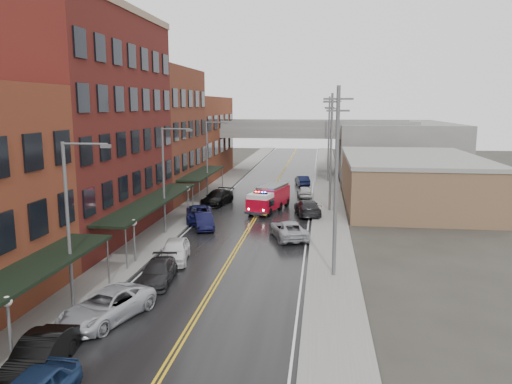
{
  "coord_description": "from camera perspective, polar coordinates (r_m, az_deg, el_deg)",
  "views": [
    {
      "loc": [
        6.28,
        -15.85,
        10.85
      ],
      "look_at": [
        0.4,
        28.58,
        3.0
      ],
      "focal_mm": 35.0,
      "sensor_mm": 36.0,
      "label": 1
    }
  ],
  "objects": [
    {
      "name": "awning_1",
      "position": [
        41.96,
        -11.77,
        -1.07
      ],
      "size": [
        2.6,
        18.0,
        3.09
      ],
      "color": "black",
      "rests_on": "ground"
    },
    {
      "name": "road",
      "position": [
        47.53,
        -0.26,
        -3.25
      ],
      "size": [
        11.0,
        160.0,
        0.02
      ],
      "primitive_type": "cube",
      "color": "black",
      "rests_on": "ground"
    },
    {
      "name": "awning_2",
      "position": [
        58.54,
        -6.14,
        2.16
      ],
      "size": [
        2.6,
        13.0,
        3.09
      ],
      "color": "black",
      "rests_on": "ground"
    },
    {
      "name": "street_lamp_0",
      "position": [
        27.67,
        -20.3,
        -2.5
      ],
      "size": [
        2.64,
        0.22,
        9.0
      ],
      "color": "#59595B",
      "rests_on": "ground"
    },
    {
      "name": "parked_car_right_0",
      "position": [
        41.14,
        3.72,
        -4.31
      ],
      "size": [
        3.95,
        5.81,
        1.48
      ],
      "primitive_type": "imported",
      "rotation": [
        0.0,
        0.0,
        3.45
      ],
      "color": "#9FA0A6",
      "rests_on": "ground"
    },
    {
      "name": "parked_car_left_7",
      "position": [
        54.93,
        -4.44,
        -0.64
      ],
      "size": [
        3.29,
        5.82,
        1.59
      ],
      "primitive_type": "imported",
      "rotation": [
        0.0,
        0.0,
        -0.2
      ],
      "color": "black",
      "rests_on": "ground"
    },
    {
      "name": "parked_car_left_5",
      "position": [
        44.43,
        -6.02,
        -3.31
      ],
      "size": [
        2.88,
        4.56,
        1.42
      ],
      "primitive_type": "imported",
      "rotation": [
        0.0,
        0.0,
        0.35
      ],
      "color": "black",
      "rests_on": "ground"
    },
    {
      "name": "awning_0",
      "position": [
        25.41,
        -26.14,
        -9.14
      ],
      "size": [
        2.6,
        16.0,
        3.09
      ],
      "color": "black",
      "rests_on": "ground"
    },
    {
      "name": "street_lamp_2",
      "position": [
        57.58,
        -5.39,
        4.25
      ],
      "size": [
        2.64,
        0.22,
        9.0
      ],
      "color": "#59595B",
      "rests_on": "ground"
    },
    {
      "name": "sidewalk_right",
      "position": [
        47.11,
        8.59,
        -3.4
      ],
      "size": [
        3.0,
        160.0,
        0.15
      ],
      "primitive_type": "cube",
      "color": "slate",
      "rests_on": "ground"
    },
    {
      "name": "parked_car_right_2",
      "position": [
        59.5,
        5.58,
        0.04
      ],
      "size": [
        2.08,
        4.13,
        1.35
      ],
      "primitive_type": "imported",
      "rotation": [
        0.0,
        0.0,
        3.27
      ],
      "color": "#B8B8B8",
      "rests_on": "ground"
    },
    {
      "name": "parked_car_right_1",
      "position": [
        49.86,
        5.91,
        -1.76
      ],
      "size": [
        3.1,
        5.72,
        1.58
      ],
      "primitive_type": "imported",
      "rotation": [
        0.0,
        0.0,
        3.31
      ],
      "color": "#232325",
      "rests_on": "ground"
    },
    {
      "name": "utility_pole_0",
      "position": [
        31.2,
        9.15,
        1.44
      ],
      "size": [
        1.8,
        0.24,
        12.0
      ],
      "color": "#59595B",
      "rests_on": "ground"
    },
    {
      "name": "brick_building_far",
      "position": [
        76.56,
        -7.34,
        6.22
      ],
      "size": [
        9.0,
        20.0,
        12.0
      ],
      "primitive_type": "cube",
      "color": "brown",
      "rests_on": "ground"
    },
    {
      "name": "brick_building_c",
      "position": [
        59.75,
        -11.68,
        6.52
      ],
      "size": [
        9.0,
        15.0,
        15.0
      ],
      "primitive_type": "cube",
      "color": "maroon",
      "rests_on": "ground"
    },
    {
      "name": "parked_car_left_1",
      "position": [
        23.26,
        -23.45,
        -16.68
      ],
      "size": [
        1.91,
        4.62,
        1.49
      ],
      "primitive_type": "imported",
      "rotation": [
        0.0,
        0.0,
        0.07
      ],
      "color": "black",
      "rests_on": "ground"
    },
    {
      "name": "fire_truck",
      "position": [
        51.37,
        1.47,
        -0.67
      ],
      "size": [
        4.17,
        7.42,
        2.58
      ],
      "rotation": [
        0.0,
        0.0,
        -0.25
      ],
      "color": "#B8081F",
      "rests_on": "ground"
    },
    {
      "name": "curb_right",
      "position": [
        47.1,
        6.58,
        -3.36
      ],
      "size": [
        0.3,
        160.0,
        0.15
      ],
      "primitive_type": "cube",
      "color": "gray",
      "rests_on": "ground"
    },
    {
      "name": "brick_building_b",
      "position": [
        43.55,
        -19.34,
        6.95
      ],
      "size": [
        9.0,
        20.0,
        18.0
      ],
      "primitive_type": "cube",
      "color": "#541916",
      "rests_on": "ground"
    },
    {
      "name": "right_far_block",
      "position": [
        86.92,
        15.33,
        5.06
      ],
      "size": [
        18.0,
        30.0,
        8.0
      ],
      "primitive_type": "cube",
      "color": "slate",
      "rests_on": "ground"
    },
    {
      "name": "sidewalk_left",
      "position": [
        49.02,
        -8.75,
        -2.88
      ],
      "size": [
        3.0,
        160.0,
        0.15
      ],
      "primitive_type": "cube",
      "color": "slate",
      "rests_on": "ground"
    },
    {
      "name": "tan_building",
      "position": [
        57.3,
        17.22,
        1.11
      ],
      "size": [
        14.0,
        22.0,
        5.0
      ],
      "primitive_type": "cube",
      "color": "brown",
      "rests_on": "ground"
    },
    {
      "name": "parked_car_left_2",
      "position": [
        27.06,
        -16.7,
        -12.38
      ],
      "size": [
        4.12,
        6.02,
        1.53
      ],
      "primitive_type": "imported",
      "rotation": [
        0.0,
        0.0,
        -0.31
      ],
      "color": "#B2B4BA",
      "rests_on": "ground"
    },
    {
      "name": "utility_pole_1",
      "position": [
        51.06,
        8.57,
        4.72
      ],
      "size": [
        1.8,
        0.24,
        12.0
      ],
      "color": "#59595B",
      "rests_on": "ground"
    },
    {
      "name": "parked_car_left_6",
      "position": [
        47.15,
        -6.49,
        -2.52
      ],
      "size": [
        3.72,
        5.71,
        1.46
      ],
      "primitive_type": "imported",
      "rotation": [
        0.0,
        0.0,
        0.26
      ],
      "color": "#14194D",
      "rests_on": "ground"
    },
    {
      "name": "street_lamp_1",
      "position": [
        42.25,
        -10.22,
        2.07
      ],
      "size": [
        2.64,
        0.22,
        9.0
      ],
      "color": "#59595B",
      "rests_on": "ground"
    },
    {
      "name": "overpass",
      "position": [
        78.25,
        2.94,
        6.36
      ],
      "size": [
        40.0,
        10.0,
        7.5
      ],
      "color": "slate",
      "rests_on": "ground"
    },
    {
      "name": "curb_left",
      "position": [
        48.59,
        -6.88,
        -2.95
      ],
      "size": [
        0.3,
        160.0,
        0.15
      ],
      "primitive_type": "cube",
      "color": "gray",
      "rests_on": "ground"
    },
    {
      "name": "parked_car_right_3",
      "position": [
        68.16,
        5.31,
        1.32
      ],
      "size": [
        2.36,
        4.41,
        1.38
      ],
      "primitive_type": "imported",
      "rotation": [
        0.0,
        0.0,
        3.37
      ],
      "color": "black",
      "rests_on": "ground"
    },
    {
      "name": "globe_lamp_0",
      "position": [
        23.5,
        -26.47,
        -12.45
      ],
      "size": [
        0.44,
        0.44,
        3.12
      ],
      "color": "#59595B",
      "rests_on": "ground"
    },
    {
      "name": "parked_car_left_3",
      "position": [
        31.72,
        -11.18,
        -8.98
      ],
      "size": [
        2.32,
        4.78,
        1.34
      ],
      "primitive_type": "imported",
      "rotation": [
        0.0,
        0.0,
        0.1
      ],
      "color": "black",
      "rests_on": "ground"
    },
    {
      "name": "globe_lamp_2",
      "position": [
        48.33,
        -7.8,
        -0.33
      ],
      "size": [
        0.44,
        0.44,
        3.12
      ],
      "color": "#59595B",
      "rests_on": "ground"
    },
    {
      "name": "utility_pole_2",
      "position": [
        71.0,
        8.31,
        6.16
      ],
      "size": [
        1.8,
        0.24,
        12.0
      ],
      "color": "#59595B",
      "rests_on": "ground"
    },
    {
      "name": "parked_car_left_4",
      "position": [
        35.61,
        -9.25,
        -6.61
      ],
      "size": [
        2.62,
        4.87,
        1.57
      ],
      "primitive_type": "imported",
      "rotation": [
        0.0,
        0.0,
        0.17
      ],
      "color": "silver",
      "rests_on": "ground"
    },
    {
      "name": "globe_lamp_1",
      "position": [
        35.33,
        -13.78,
        -4.34
      ],
      "size": [
        0.44,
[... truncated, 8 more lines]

